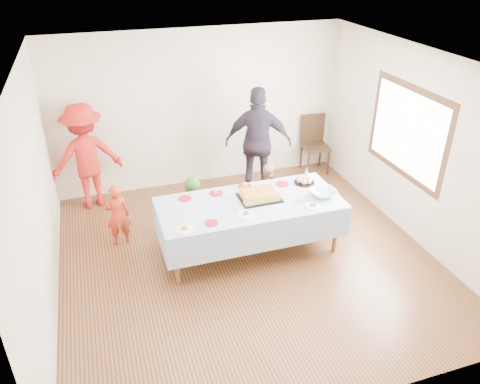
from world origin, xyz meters
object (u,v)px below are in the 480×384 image
object	(u,v)px
dining_chair	(314,140)
adult_left	(86,157)
party_table	(250,206)
birthday_cake	(259,195)

from	to	relation	value
dining_chair	adult_left	size ratio (longest dim) A/B	0.61
party_table	dining_chair	xyz separation A→B (m)	(2.00, 2.12, -0.13)
birthday_cake	dining_chair	world-z (taller)	dining_chair
party_table	birthday_cake	world-z (taller)	birthday_cake
birthday_cake	adult_left	bearing A→B (deg)	138.34
party_table	dining_chair	size ratio (longest dim) A/B	2.35
party_table	dining_chair	bearing A→B (deg)	46.60
dining_chair	adult_left	distance (m)	4.07
party_table	adult_left	size ratio (longest dim) A/B	1.44
birthday_cake	adult_left	distance (m)	2.96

